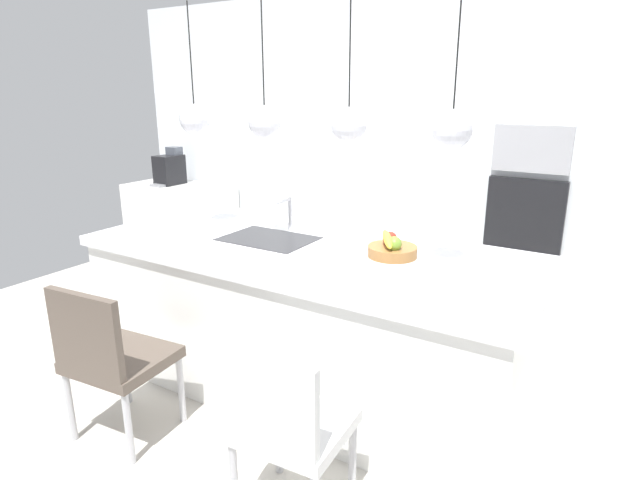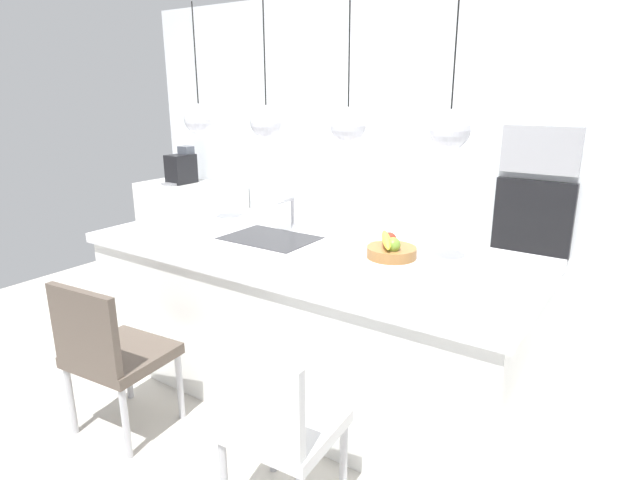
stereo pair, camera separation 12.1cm
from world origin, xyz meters
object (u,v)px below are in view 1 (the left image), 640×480
object	(u,v)px
chair_middle	(286,424)
chair_near	(111,355)
oven	(525,215)
fruit_bowl	(392,249)
coffee_machine	(170,169)
microwave	(532,149)

from	to	relation	value
chair_middle	chair_near	bearing A→B (deg)	-179.68
chair_middle	oven	bearing A→B (deg)	81.05
oven	fruit_bowl	bearing A→B (deg)	-105.75
coffee_machine	chair_near	bearing A→B (deg)	-49.28
fruit_bowl	coffee_machine	world-z (taller)	coffee_machine
oven	chair_middle	xyz separation A→B (m)	(-0.40, -2.57, -0.40)
fruit_bowl	microwave	size ratio (longest dim) A/B	0.51
coffee_machine	chair_near	world-z (taller)	coffee_machine
fruit_bowl	chair_near	bearing A→B (deg)	-135.06
fruit_bowl	chair_near	world-z (taller)	fruit_bowl
coffee_machine	chair_middle	xyz separation A→B (m)	(3.05, -2.27, -0.52)
fruit_bowl	oven	bearing A→B (deg)	74.25
coffee_machine	microwave	bearing A→B (deg)	4.91
oven	chair_near	distance (m)	3.01
microwave	oven	size ratio (longest dim) A/B	0.96
microwave	chair_near	xyz separation A→B (m)	(-1.50, -2.58, -0.89)
oven	chair_middle	bearing A→B (deg)	-98.95
microwave	oven	bearing A→B (deg)	0.00
chair_near	chair_middle	xyz separation A→B (m)	(1.09, 0.01, -0.00)
oven	chair_middle	distance (m)	2.63
microwave	fruit_bowl	bearing A→B (deg)	-105.75
fruit_bowl	chair_middle	xyz separation A→B (m)	(0.02, -1.06, -0.47)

